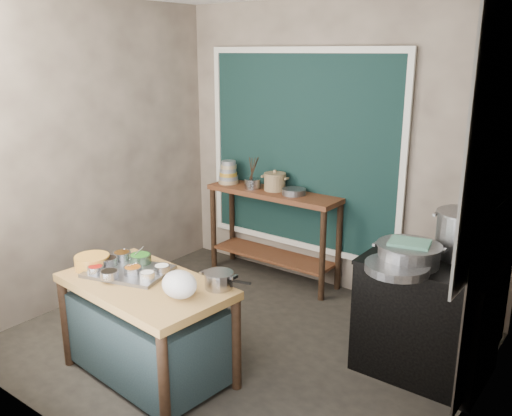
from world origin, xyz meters
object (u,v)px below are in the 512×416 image
Objects in this scene: utensil_cup at (253,184)px; ceramic_crock at (275,183)px; back_counter at (273,235)px; stove_block at (426,318)px; steamer at (409,254)px; prep_table at (148,330)px; yellow_basin at (92,262)px; condiment_tray at (129,271)px; stock_pot at (465,235)px; saucepan at (219,280)px.

utensil_cup is 0.72× the size of ceramic_crock.
back_counter is 0.58m from utensil_cup.
steamer is (-0.11, -0.17, 0.53)m from stove_block.
prep_table is 2.73× the size of steamer.
prep_table is 4.87× the size of yellow_basin.
utensil_cup reaches higher than condiment_tray.
back_counter is at bearing 9.69° from utensil_cup.
stock_pot is (0.15, 0.21, 0.62)m from stove_block.
steamer is at bearing -27.50° from ceramic_crock.
condiment_tray is 2.76× the size of saucepan.
yellow_basin is 2.31m from steamer.
back_counter is (-0.32, 2.03, 0.10)m from prep_table.
prep_table is 1.94m from steamer.
condiment_tray is at bearing 174.14° from prep_table.
steamer is (1.80, -0.93, -0.08)m from ceramic_crock.
prep_table is at bearing -140.61° from stove_block.
back_counter is 3.36× the size of stock_pot.
yellow_basin is (-2.09, -1.36, 0.37)m from stove_block.
prep_table is at bearing -139.02° from stock_pot.
stove_block is at bearing 44.59° from prep_table.
saucepan is 0.46× the size of steamer.
prep_table is 2.05m from stove_block.
yellow_basin is at bearing -95.23° from back_counter.
stock_pot is (2.29, -0.48, 0.05)m from utensil_cup.
back_counter is 2.19m from stock_pot.
utensil_cup is 0.39× the size of stock_pot.
yellow_basin is 1.52× the size of utensil_cup.
saucepan is at bearing -65.94° from back_counter.
prep_table is 2.19m from ceramic_crock.
back_counter reaches higher than yellow_basin.
back_counter is at bearing 158.98° from stove_block.
stove_block is at bearing 27.95° from saucepan.
utensil_cup is (-0.33, 1.95, 0.24)m from condiment_tray.
utensil_cup reaches higher than saucepan.
saucepan is at bearing -136.24° from stove_block.
saucepan is 2.00m from ceramic_crock.
yellow_basin is at bearing -149.09° from steamer.
prep_table is at bearing -74.51° from utensil_cup.
steamer is (0.99, 0.88, 0.15)m from saucepan.
stove_block is at bearing -126.14° from stock_pot.
condiment_tray is 2.25× the size of yellow_basin.
yellow_basin is at bearing -88.78° from utensil_cup.
saucepan is (0.48, 0.24, 0.43)m from prep_table.
stove_block reaches higher than yellow_basin.
steamer is at bearing 30.91° from yellow_basin.
stove_block is 0.57m from steamer.
ceramic_crock is (-0.01, 0.03, 0.55)m from back_counter.
yellow_basin is at bearing -147.00° from stove_block.
condiment_tray is (0.10, -1.99, 0.29)m from back_counter.
prep_table is 5.98× the size of saucepan.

